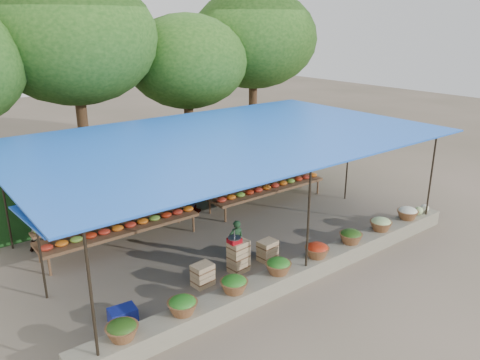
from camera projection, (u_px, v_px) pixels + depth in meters
ground at (229, 237)px, 12.71m from camera, size 60.00×60.00×0.00m
stone_curb at (301, 271)px, 10.59m from camera, size 10.60×0.55×0.40m
stall_canopy at (226, 141)px, 11.90m from camera, size 10.80×6.60×2.82m
produce_baskets at (298, 258)px, 10.41m from camera, size 8.98×0.58×0.34m
netting_backdrop at (169, 167)px, 14.66m from camera, size 10.60×0.06×2.50m
tree_row at (134, 48)px, 16.05m from camera, size 16.51×5.50×7.12m
fruit_table_left at (120, 224)px, 12.08m from camera, size 4.21×0.95×0.93m
fruit_table_right at (266, 185)px, 14.98m from camera, size 4.21×0.95×0.93m
crate_counter at (237, 260)px, 10.87m from camera, size 2.38×0.38×0.77m
weighing_scale at (234, 240)px, 10.65m from camera, size 0.30×0.30×0.32m
vendor_seated at (236, 240)px, 11.37m from camera, size 0.41×0.30×1.03m
customer_left at (41, 222)px, 11.84m from camera, size 0.75×0.59×1.50m
customer_mid at (196, 184)px, 14.06m from camera, size 1.36×1.34×1.88m
customer_right at (256, 175)px, 15.45m from camera, size 0.93×0.53×1.50m
blue_crate_front at (115, 345)px, 8.23m from camera, size 0.55×0.43×0.31m
blue_crate_back at (123, 316)px, 9.06m from camera, size 0.55×0.42×0.31m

